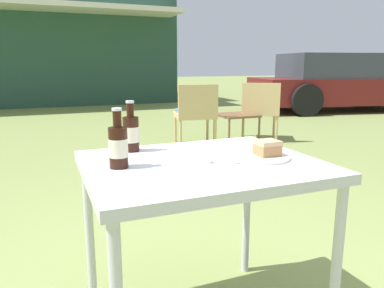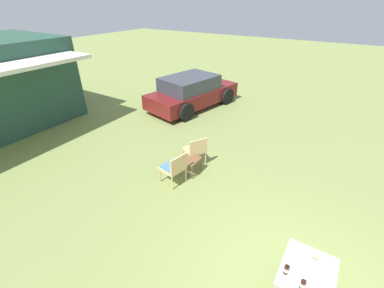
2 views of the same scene
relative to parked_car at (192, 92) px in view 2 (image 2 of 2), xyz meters
name	(u,v)px [view 2 (image 2 of 2)]	position (x,y,z in m)	size (l,w,h in m)	color
parked_car	(192,92)	(0.00, 0.00, 0.00)	(4.45, 2.66, 1.37)	maroon
wicker_chair_cushioned	(174,167)	(-4.80, -2.50, -0.17)	(0.63, 0.62, 0.87)	tan
wicker_chair_plain	(196,149)	(-3.77, -2.51, -0.17)	(0.73, 0.72, 0.87)	tan
garden_side_table	(190,160)	(-4.19, -2.58, -0.29)	(0.53, 0.51, 0.43)	brown
patio_table	(307,274)	(-6.21, -5.95, 0.02)	(0.91, 0.75, 0.76)	silver
cake_on_plate	(315,258)	(-5.95, -6.00, 0.11)	(0.24, 0.24, 0.07)	silver
cola_bottle_near	(286,269)	(-6.43, -5.67, 0.17)	(0.07, 0.07, 0.22)	black
cola_bottle_far	(303,284)	(-6.53, -5.92, 0.17)	(0.07, 0.07, 0.22)	black
fork	(315,263)	(-6.03, -6.01, 0.09)	(0.16, 0.08, 0.01)	silver
loose_bottle_cap	(311,270)	(-6.19, -5.98, 0.09)	(0.03, 0.03, 0.01)	silver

